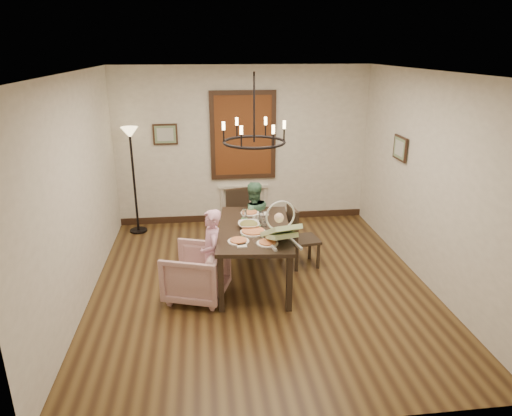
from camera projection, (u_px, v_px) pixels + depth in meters
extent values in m
cube|color=brown|center=(261.00, 284.00, 6.26)|extent=(4.50, 5.00, 0.01)
cube|color=white|center=(262.00, 72.00, 5.32)|extent=(4.50, 5.00, 0.01)
cube|color=silver|center=(243.00, 146.00, 8.13)|extent=(4.50, 0.01, 2.80)
cube|color=silver|center=(78.00, 193.00, 5.54)|extent=(0.01, 5.00, 2.80)
cube|color=silver|center=(429.00, 181.00, 6.05)|extent=(0.01, 5.00, 2.80)
cube|color=black|center=(254.00, 229.00, 6.12)|extent=(1.12, 1.77, 0.05)
cube|color=black|center=(221.00, 284.00, 5.51)|extent=(0.07, 0.07, 0.74)
cube|color=black|center=(227.00, 234.00, 6.98)|extent=(0.07, 0.07, 0.74)
cube|color=black|center=(289.00, 284.00, 5.52)|extent=(0.07, 0.07, 0.74)
cube|color=black|center=(281.00, 234.00, 7.00)|extent=(0.07, 0.07, 0.74)
imported|color=#D6A3A6|center=(196.00, 273.00, 5.84)|extent=(0.94, 0.93, 0.68)
imported|color=#EAA5C4|center=(212.00, 262.00, 5.80)|extent=(0.27, 0.38, 0.99)
imported|color=#4B7F60|center=(253.00, 226.00, 6.96)|extent=(0.55, 0.46, 0.99)
imported|color=white|center=(249.00, 225.00, 6.10)|extent=(0.35, 0.35, 0.09)
cylinder|color=tan|center=(253.00, 231.00, 5.93)|extent=(0.33, 0.33, 0.04)
cylinder|color=silver|center=(264.00, 221.00, 6.12)|extent=(0.08, 0.08, 0.15)
cube|color=maroon|center=(243.00, 136.00, 8.03)|extent=(1.00, 0.03, 1.40)
cube|color=black|center=(165.00, 134.00, 7.87)|extent=(0.42, 0.03, 0.36)
cube|color=black|center=(400.00, 148.00, 6.80)|extent=(0.03, 0.42, 0.36)
torus|color=black|center=(254.00, 142.00, 5.72)|extent=(0.80, 0.80, 0.04)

